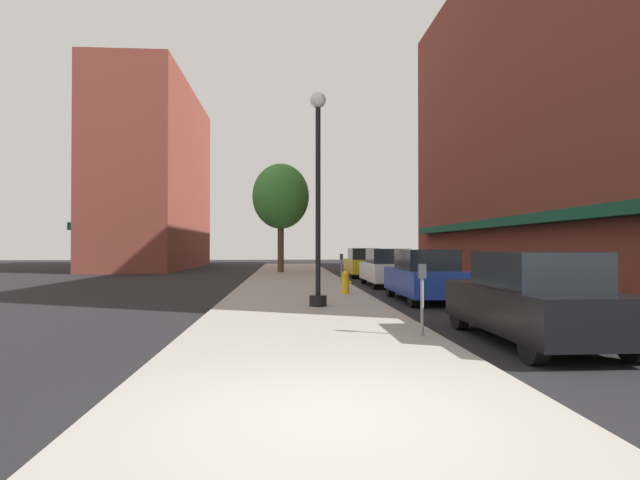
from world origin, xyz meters
name	(u,v)px	position (x,y,z in m)	size (l,w,h in m)	color
ground_plane	(383,285)	(4.00, 18.00, 0.00)	(90.00, 90.00, 0.00)	black
sidewalk_slab	(295,282)	(0.00, 19.00, 0.06)	(4.80, 50.00, 0.12)	gray
building_right_brick	(566,89)	(14.99, 22.00, 10.45)	(6.80, 40.00, 20.94)	brown
building_far_background	(156,180)	(-11.01, 37.00, 7.20)	(6.80, 18.00, 14.44)	brown
lamppost	(318,194)	(0.43, 8.98, 3.20)	(0.48, 0.48, 5.90)	black
fire_hydrant	(345,282)	(1.62, 12.57, 0.52)	(0.33, 0.26, 0.79)	gold
parking_meter_near	(341,264)	(2.05, 17.80, 0.95)	(0.14, 0.09, 1.31)	slate
parking_meter_far	(422,290)	(2.05, 4.25, 0.95)	(0.14, 0.09, 1.31)	slate
tree_near	(281,197)	(-0.78, 27.70, 4.96)	(3.63, 3.63, 6.96)	#4C3823
car_black	(533,299)	(4.00, 3.96, 0.81)	(1.80, 4.30, 1.66)	black
car_blue	(425,276)	(4.00, 11.05, 0.81)	(1.80, 4.30, 1.66)	black
car_white	(387,268)	(4.00, 17.23, 0.81)	(1.80, 4.30, 1.66)	black
car_yellow	(363,263)	(4.00, 24.00, 0.81)	(1.80, 4.30, 1.66)	black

